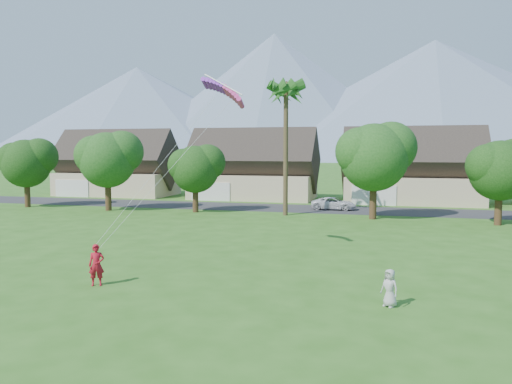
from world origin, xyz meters
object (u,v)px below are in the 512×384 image
(parafoil_kite, at_px, (225,89))
(parked_car, at_px, (334,204))
(watcher, at_px, (390,288))
(kite_flyer, at_px, (96,265))

(parafoil_kite, bearing_deg, parked_car, 87.77)
(watcher, bearing_deg, parafoil_kite, 177.15)
(kite_flyer, height_order, parafoil_kite, parafoil_kite)
(parked_car, relative_size, parafoil_kite, 1.63)
(kite_flyer, xyz_separation_m, watcher, (12.92, 0.24, -0.20))
(watcher, xyz_separation_m, parked_car, (-5.38, 31.10, -0.13))
(kite_flyer, height_order, watcher, kite_flyer)
(parafoil_kite, bearing_deg, kite_flyer, -111.79)
(kite_flyer, relative_size, parked_car, 0.42)
(parked_car, xyz_separation_m, parafoil_kite, (-3.70, -24.18, 8.91))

